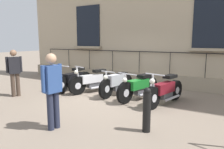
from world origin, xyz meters
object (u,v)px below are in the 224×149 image
Objects in this scene: motorcycle_white at (93,81)px; bollard at (147,110)px; motorcycle_black at (74,80)px; motorcycle_green at (139,87)px; motorcycle_silver at (117,83)px; pedestrian_standing at (14,70)px; pedestrian_walking at (52,87)px; motorcycle_maroon at (165,91)px.

motorcycle_white is 3.93m from bollard.
motorcycle_black is 2.78m from motorcycle_green.
motorcycle_silver is 1.17× the size of pedestrian_standing.
bollard is at bearing 84.54° from pedestrian_standing.
motorcycle_silver is at bearing 122.86° from pedestrian_standing.
motorcycle_white is (-0.13, 0.84, -0.01)m from motorcycle_black.
motorcycle_silver is 3.40m from pedestrian_walking.
pedestrian_standing is 3.55m from pedestrian_walking.
motorcycle_silver is at bearing -175.92° from pedestrian_walking.
motorcycle_maroon reaches higher than motorcycle_silver.
motorcycle_black is 0.85m from motorcycle_white.
pedestrian_standing is 0.97× the size of pedestrian_walking.
pedestrian_standing is at bearing -95.46° from bollard.
pedestrian_standing is (1.90, -2.00, 0.51)m from motorcycle_white.
bollard is at bearing 52.63° from motorcycle_white.
motorcycle_maroon is 1.22× the size of pedestrian_standing.
pedestrian_walking is (0.91, -1.86, 0.47)m from bollard.
motorcycle_black is 2.17m from pedestrian_standing.
motorcycle_white is 1.15× the size of pedestrian_walking.
motorcycle_white is at bearing -127.37° from bollard.
bollard is at bearing 60.30° from motorcycle_black.
bollard is 0.58× the size of pedestrian_walking.
motorcycle_white is at bearing 98.63° from motorcycle_black.
motorcycle_maroon is (0.04, 3.69, -0.01)m from motorcycle_black.
pedestrian_walking is at bearing 4.08° from motorcycle_silver.
pedestrian_standing reaches higher than bollard.
motorcycle_black is 1.27× the size of pedestrian_standing.
motorcycle_green is 4.37m from pedestrian_standing.
motorcycle_black is 1.87m from motorcycle_silver.
motorcycle_silver is (-0.18, 1.86, 0.02)m from motorcycle_black.
motorcycle_maroon is 1.19× the size of pedestrian_walking.
pedestrian_walking is at bearing 21.06° from motorcycle_white.
pedestrian_standing is at bearing -46.47° from motorcycle_white.
motorcycle_maroon is at bearing 89.32° from motorcycle_black.
motorcycle_black is 1.08× the size of motorcycle_white.
pedestrian_walking is at bearing -64.00° from bollard.
motorcycle_green is at bearing 168.17° from pedestrian_walking.
motorcycle_black is 1.04× the size of motorcycle_maroon.
motorcycle_green is (0.08, 1.94, 0.02)m from motorcycle_white.
motorcycle_white is 1.98× the size of bollard.
motorcycle_silver is at bearing -98.34° from motorcycle_green.
motorcycle_silver is 1.97× the size of bollard.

